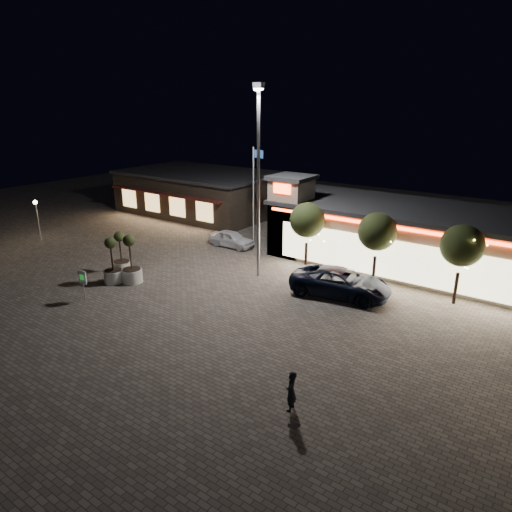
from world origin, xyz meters
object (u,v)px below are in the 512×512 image
Objects in this scene: white_sedan at (231,239)px; pickup_truck at (340,283)px; planter_left at (121,260)px; planter_mid at (113,269)px; pedestrian at (291,391)px; valet_sign at (83,280)px.

pickup_truck is at bearing -110.53° from white_sedan.
planter_mid reaches higher than planter_left.
pedestrian is (14.82, -15.00, 0.17)m from white_sedan.
white_sedan is 1.28× the size of planter_mid.
pedestrian is at bearing -172.92° from pickup_truck.
planter_left is 4.82m from valet_sign.
planter_mid is (-16.29, 4.45, 0.11)m from pedestrian.
white_sedan is 10.66m from planter_mid.
planter_mid reaches higher than pedestrian.
white_sedan is (-11.56, 3.88, -0.17)m from pickup_truck.
valet_sign reaches higher than pedestrian.
pedestrian is 18.29m from planter_left.
planter_mid reaches higher than pickup_truck.
planter_left is (-14.04, -5.18, 0.07)m from pickup_truck.
planter_left reaches higher than pickup_truck.
planter_left reaches higher than valet_sign.
pedestrian is 0.88× the size of valet_sign.
planter_mid is 3.06m from valet_sign.
planter_left is at bearing 162.71° from white_sedan.
valet_sign reaches higher than pickup_truck.
pickup_truck is at bearing -174.35° from pedestrian.
valet_sign is (-12.06, -9.56, 0.49)m from pickup_truck.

